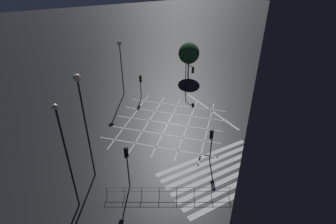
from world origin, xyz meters
name	(u,v)px	position (x,y,z in m)	size (l,w,h in m)	color
ground_plane	(168,123)	(0.00, 0.00, 0.00)	(200.00, 200.00, 0.00)	black
road_markings	(201,151)	(0.35, -6.34, 0.00)	(16.27, 21.06, 0.01)	silver
traffic_light_median_north	(141,82)	(0.16, 8.09, 2.41)	(0.36, 0.39, 3.37)	black
traffic_light_se_main	(258,120)	(6.39, -7.92, 2.72)	(2.08, 0.36, 3.73)	black
traffic_light_median_south	(211,139)	(0.20, -7.92, 2.57)	(0.36, 0.39, 3.58)	black
traffic_light_ne_cross	(190,72)	(7.38, 6.49, 3.06)	(0.36, 2.10, 4.19)	black
traffic_light_se_cross	(262,111)	(7.65, -7.08, 3.14)	(0.36, 0.39, 4.41)	black
traffic_light_sw_cross	(127,159)	(-8.02, -7.19, 2.99)	(0.36, 0.39, 4.19)	black
street_lamp_east	(120,54)	(-1.67, 10.34, 6.05)	(0.61, 0.61, 7.90)	black
street_lamp_west	(82,105)	(-10.27, -4.39, 7.34)	(0.59, 0.59, 9.99)	black
street_lamp_far	(65,148)	(-12.38, -7.14, 5.83)	(0.42, 0.42, 9.33)	black
street_tree_near	(320,118)	(11.49, -11.29, 3.30)	(2.69, 2.69, 4.67)	#473323
street_tree_far	(189,53)	(10.76, 11.86, 3.84)	(3.50, 3.50, 5.60)	#473323
pedestrian_railing	(168,190)	(-5.66, -9.93, 0.68)	(8.96, 5.13, 1.05)	gray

